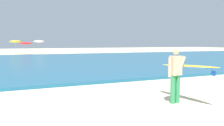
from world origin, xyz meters
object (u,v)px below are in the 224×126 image
object	(u,v)px
beach_umbrella_6	(15,42)
beach_umbrella_7	(26,43)
surfer_with_board	(182,70)
beach_umbrella_8	(39,41)

from	to	relation	value
beach_umbrella_6	beach_umbrella_7	world-z (taller)	beach_umbrella_6
surfer_with_board	beach_umbrella_6	xyz separation A→B (m)	(-2.91, 37.10, 1.08)
surfer_with_board	beach_umbrella_6	bearing A→B (deg)	94.48
surfer_with_board	beach_umbrella_8	world-z (taller)	beach_umbrella_8
beach_umbrella_7	beach_umbrella_8	distance (m)	2.31
surfer_with_board	beach_umbrella_6	size ratio (longest dim) A/B	1.07
beach_umbrella_6	beach_umbrella_7	size ratio (longest dim) A/B	1.14
beach_umbrella_8	beach_umbrella_7	bearing A→B (deg)	-163.90
beach_umbrella_6	beach_umbrella_8	bearing A→B (deg)	-10.08
beach_umbrella_6	beach_umbrella_7	distance (m)	2.00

